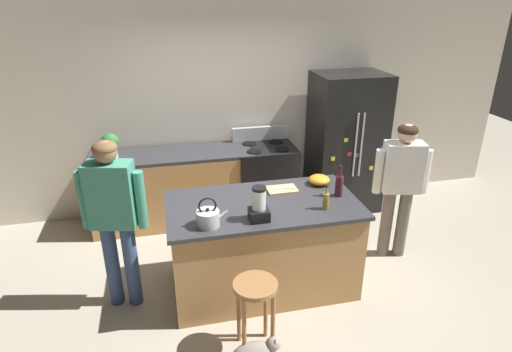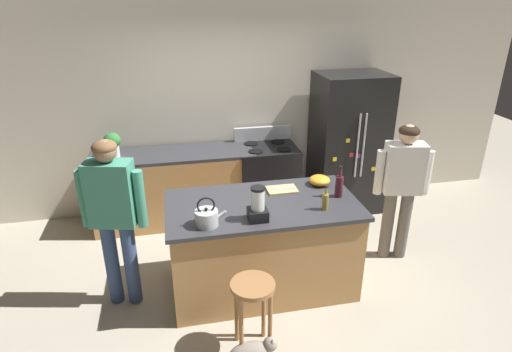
% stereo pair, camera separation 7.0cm
% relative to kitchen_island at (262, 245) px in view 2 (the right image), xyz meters
% --- Properties ---
extents(ground_plane, '(14.00, 14.00, 0.00)m').
position_rel_kitchen_island_xyz_m(ground_plane, '(0.00, 0.00, -0.47)').
color(ground_plane, '#B2A893').
extents(back_wall, '(8.00, 0.10, 2.70)m').
position_rel_kitchen_island_xyz_m(back_wall, '(0.00, 1.95, 0.88)').
color(back_wall, beige).
rests_on(back_wall, ground_plane).
extents(kitchen_island, '(1.82, 0.98, 0.94)m').
position_rel_kitchen_island_xyz_m(kitchen_island, '(0.00, 0.00, 0.00)').
color(kitchen_island, '#B7844C').
rests_on(kitchen_island, ground_plane).
extents(back_counter_run, '(2.00, 0.64, 0.94)m').
position_rel_kitchen_island_xyz_m(back_counter_run, '(-0.80, 1.55, -0.00)').
color(back_counter_run, '#B7844C').
rests_on(back_counter_run, ground_plane).
extents(refrigerator, '(0.90, 0.73, 1.84)m').
position_rel_kitchen_island_xyz_m(refrigerator, '(1.50, 1.50, 0.45)').
color(refrigerator, black).
rests_on(refrigerator, ground_plane).
extents(stove_range, '(0.76, 0.65, 1.12)m').
position_rel_kitchen_island_xyz_m(stove_range, '(0.40, 1.52, 0.01)').
color(stove_range, black).
rests_on(stove_range, ground_plane).
extents(person_by_island_left, '(0.60, 0.30, 1.66)m').
position_rel_kitchen_island_xyz_m(person_by_island_left, '(-1.35, 0.04, 0.53)').
color(person_by_island_left, '#384C7A').
rests_on(person_by_island_left, ground_plane).
extents(person_by_sink_right, '(0.60, 0.30, 1.55)m').
position_rel_kitchen_island_xyz_m(person_by_sink_right, '(1.57, 0.22, 0.46)').
color(person_by_sink_right, '#66605B').
rests_on(person_by_sink_right, ground_plane).
extents(bar_stool, '(0.36, 0.36, 0.67)m').
position_rel_kitchen_island_xyz_m(bar_stool, '(-0.26, -0.82, 0.05)').
color(bar_stool, '#9E6B3D').
rests_on(bar_stool, ground_plane).
extents(cat, '(0.52, 0.18, 0.26)m').
position_rel_kitchen_island_xyz_m(cat, '(-0.29, -0.97, -0.37)').
color(cat, gray).
rests_on(cat, ground_plane).
extents(potted_plant, '(0.20, 0.20, 0.30)m').
position_rel_kitchen_island_xyz_m(potted_plant, '(-1.49, 1.55, 0.64)').
color(potted_plant, silver).
rests_on(potted_plant, back_counter_run).
extents(blender_appliance, '(0.17, 0.17, 0.31)m').
position_rel_kitchen_island_xyz_m(blender_appliance, '(-0.11, -0.30, 0.60)').
color(blender_appliance, black).
rests_on(blender_appliance, kitchen_island).
extents(bottle_wine, '(0.08, 0.08, 0.32)m').
position_rel_kitchen_island_xyz_m(bottle_wine, '(0.75, -0.01, 0.59)').
color(bottle_wine, '#471923').
rests_on(bottle_wine, kitchen_island).
extents(bottle_vinegar, '(0.06, 0.06, 0.24)m').
position_rel_kitchen_island_xyz_m(bottle_vinegar, '(0.53, -0.24, 0.56)').
color(bottle_vinegar, olive).
rests_on(bottle_vinegar, kitchen_island).
extents(mixing_bowl, '(0.22, 0.22, 0.10)m').
position_rel_kitchen_island_xyz_m(mixing_bowl, '(0.67, 0.29, 0.52)').
color(mixing_bowl, orange).
rests_on(mixing_bowl, kitchen_island).
extents(tea_kettle, '(0.28, 0.20, 0.27)m').
position_rel_kitchen_island_xyz_m(tea_kettle, '(-0.55, -0.31, 0.55)').
color(tea_kettle, '#B7BABF').
rests_on(tea_kettle, kitchen_island).
extents(cutting_board, '(0.30, 0.20, 0.02)m').
position_rel_kitchen_island_xyz_m(cutting_board, '(0.25, 0.23, 0.48)').
color(cutting_board, tan).
rests_on(cutting_board, kitchen_island).
extents(chef_knife, '(0.22, 0.06, 0.01)m').
position_rel_kitchen_island_xyz_m(chef_knife, '(0.27, 0.23, 0.49)').
color(chef_knife, '#B7BABF').
rests_on(chef_knife, cutting_board).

